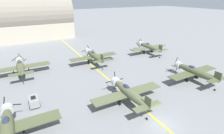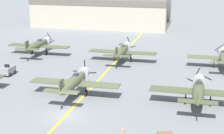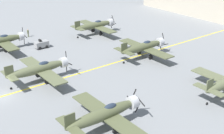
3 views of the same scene
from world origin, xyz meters
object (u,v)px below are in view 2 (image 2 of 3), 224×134
(airplane_mid_right, at_px, (198,90))
(airplane_far_center, at_px, (122,51))
(airplane_far_left, at_px, (38,45))
(airplane_mid_center, at_px, (74,82))
(airplane_far_right, at_px, (224,57))
(tow_tractor, at_px, (8,70))

(airplane_mid_right, xyz_separation_m, airplane_far_center, (-13.58, 18.50, 0.00))
(airplane_mid_right, height_order, airplane_far_center, airplane_far_center)
(airplane_far_left, bearing_deg, airplane_mid_right, -21.71)
(airplane_mid_right, bearing_deg, airplane_mid_center, 171.65)
(airplane_mid_right, height_order, airplane_far_right, airplane_mid_right)
(airplane_mid_right, distance_m, airplane_far_center, 22.95)
(airplane_far_left, distance_m, tow_tractor, 13.43)
(airplane_mid_center, xyz_separation_m, tow_tractor, (-13.26, 6.65, -1.22))
(airplane_far_left, distance_m, airplane_far_center, 16.66)
(airplane_far_left, height_order, airplane_far_right, same)
(airplane_mid_center, height_order, airplane_far_right, airplane_mid_center)
(airplane_mid_center, bearing_deg, airplane_far_left, 141.29)
(tow_tractor, bearing_deg, airplane_far_right, 19.83)
(airplane_mid_right, distance_m, airplane_far_right, 18.57)
(tow_tractor, bearing_deg, airplane_far_center, 37.97)
(airplane_far_left, relative_size, tow_tractor, 4.62)
(airplane_mid_right, relative_size, airplane_far_center, 1.00)
(airplane_far_center, relative_size, tow_tractor, 4.62)
(airplane_far_left, xyz_separation_m, tow_tractor, (1.01, -13.33, -1.22))
(airplane_mid_right, relative_size, airplane_far_right, 1.00)
(airplane_mid_center, xyz_separation_m, airplane_far_right, (19.67, 18.52, 0.00))
(tow_tractor, bearing_deg, airplane_mid_right, -12.20)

